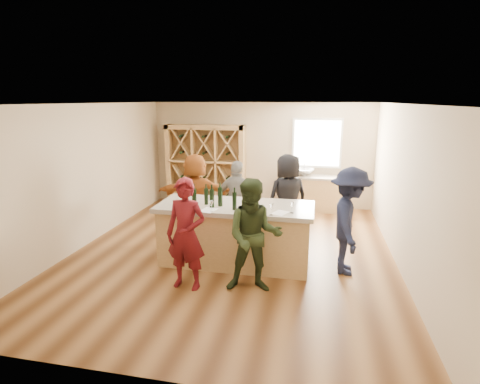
% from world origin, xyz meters
% --- Properties ---
extents(floor, '(6.00, 7.00, 0.10)m').
position_xyz_m(floor, '(0.00, 0.00, -0.05)').
color(floor, brown).
rests_on(floor, ground).
extents(ceiling, '(6.00, 7.00, 0.10)m').
position_xyz_m(ceiling, '(0.00, 0.00, 2.85)').
color(ceiling, white).
rests_on(ceiling, ground).
extents(wall_back, '(6.00, 0.10, 2.80)m').
position_xyz_m(wall_back, '(0.00, 3.55, 1.40)').
color(wall_back, '#C7B290').
rests_on(wall_back, ground).
extents(wall_front, '(6.00, 0.10, 2.80)m').
position_xyz_m(wall_front, '(0.00, -3.55, 1.40)').
color(wall_front, '#C7B290').
rests_on(wall_front, ground).
extents(wall_left, '(0.10, 7.00, 2.80)m').
position_xyz_m(wall_left, '(-3.05, 0.00, 1.40)').
color(wall_left, '#C7B290').
rests_on(wall_left, ground).
extents(wall_right, '(0.10, 7.00, 2.80)m').
position_xyz_m(wall_right, '(3.05, 0.00, 1.40)').
color(wall_right, '#C7B290').
rests_on(wall_right, ground).
extents(window_frame, '(1.30, 0.06, 1.30)m').
position_xyz_m(window_frame, '(1.50, 3.47, 1.75)').
color(window_frame, white).
rests_on(window_frame, wall_back).
extents(window_pane, '(1.18, 0.01, 1.18)m').
position_xyz_m(window_pane, '(1.50, 3.44, 1.75)').
color(window_pane, white).
rests_on(window_pane, wall_back).
extents(wine_rack, '(2.20, 0.45, 2.20)m').
position_xyz_m(wine_rack, '(-1.50, 3.27, 1.10)').
color(wine_rack, tan).
rests_on(wine_rack, floor).
extents(back_counter_base, '(1.60, 0.58, 0.86)m').
position_xyz_m(back_counter_base, '(1.40, 3.20, 0.43)').
color(back_counter_base, tan).
rests_on(back_counter_base, floor).
extents(back_counter_top, '(1.70, 0.62, 0.06)m').
position_xyz_m(back_counter_top, '(1.40, 3.20, 0.89)').
color(back_counter_top, '#A59987').
rests_on(back_counter_top, back_counter_base).
extents(sink, '(0.54, 0.54, 0.19)m').
position_xyz_m(sink, '(1.20, 3.20, 1.01)').
color(sink, silver).
rests_on(sink, back_counter_top).
extents(faucet, '(0.02, 0.02, 0.30)m').
position_xyz_m(faucet, '(1.20, 3.38, 1.07)').
color(faucet, silver).
rests_on(faucet, back_counter_top).
extents(tasting_counter_base, '(2.60, 1.00, 1.00)m').
position_xyz_m(tasting_counter_base, '(0.15, -0.44, 0.50)').
color(tasting_counter_base, tan).
rests_on(tasting_counter_base, floor).
extents(tasting_counter_top, '(2.72, 1.12, 0.08)m').
position_xyz_m(tasting_counter_top, '(0.15, -0.44, 1.04)').
color(tasting_counter_top, '#A59987').
rests_on(tasting_counter_top, tasting_counter_base).
extents(wine_bottle_a, '(0.08, 0.08, 0.32)m').
position_xyz_m(wine_bottle_a, '(-0.74, -0.56, 1.24)').
color(wine_bottle_a, black).
rests_on(wine_bottle_a, tasting_counter_top).
extents(wine_bottle_b, '(0.08, 0.08, 0.32)m').
position_xyz_m(wine_bottle_b, '(-0.51, -0.71, 1.24)').
color(wine_bottle_b, black).
rests_on(wine_bottle_b, tasting_counter_top).
extents(wine_bottle_c, '(0.09, 0.09, 0.29)m').
position_xyz_m(wine_bottle_c, '(-0.35, -0.53, 1.22)').
color(wine_bottle_c, black).
rests_on(wine_bottle_c, tasting_counter_top).
extents(wine_bottle_d, '(0.09, 0.09, 0.32)m').
position_xyz_m(wine_bottle_d, '(-0.20, -0.69, 1.24)').
color(wine_bottle_d, black).
rests_on(wine_bottle_d, tasting_counter_top).
extents(wine_bottle_e, '(0.09, 0.09, 0.33)m').
position_xyz_m(wine_bottle_e, '(-0.09, -0.58, 1.25)').
color(wine_bottle_e, black).
rests_on(wine_bottle_e, tasting_counter_top).
extents(wine_glass_a, '(0.09, 0.09, 0.19)m').
position_xyz_m(wine_glass_a, '(-0.14, -0.94, 1.17)').
color(wine_glass_a, white).
rests_on(wine_glass_a, tasting_counter_top).
extents(wine_glass_b, '(0.09, 0.09, 0.19)m').
position_xyz_m(wine_glass_b, '(0.38, -0.87, 1.18)').
color(wine_glass_b, white).
rests_on(wine_glass_b, tasting_counter_top).
extents(wine_glass_c, '(0.08, 0.08, 0.20)m').
position_xyz_m(wine_glass_c, '(0.84, -0.92, 1.18)').
color(wine_glass_c, white).
rests_on(wine_glass_c, tasting_counter_top).
extents(wine_glass_e, '(0.08, 0.08, 0.16)m').
position_xyz_m(wine_glass_e, '(1.15, -0.74, 1.16)').
color(wine_glass_e, white).
rests_on(wine_glass_e, tasting_counter_top).
extents(tasting_menu_a, '(0.28, 0.35, 0.00)m').
position_xyz_m(tasting_menu_a, '(-0.22, -0.86, 1.08)').
color(tasting_menu_a, white).
rests_on(tasting_menu_a, tasting_counter_top).
extents(tasting_menu_b, '(0.22, 0.29, 0.00)m').
position_xyz_m(tasting_menu_b, '(0.42, -0.81, 1.08)').
color(tasting_menu_b, white).
rests_on(tasting_menu_b, tasting_counter_top).
extents(tasting_menu_c, '(0.31, 0.35, 0.00)m').
position_xyz_m(tasting_menu_c, '(0.97, -0.78, 1.08)').
color(tasting_menu_c, white).
rests_on(tasting_menu_c, tasting_counter_top).
extents(person_near_left, '(0.68, 0.53, 1.75)m').
position_xyz_m(person_near_left, '(-0.39, -1.50, 0.87)').
color(person_near_left, '#590F14').
rests_on(person_near_left, floor).
extents(person_near_right, '(0.92, 0.59, 1.76)m').
position_xyz_m(person_near_right, '(0.64, -1.39, 0.88)').
color(person_near_right, '#263319').
rests_on(person_near_right, floor).
extents(person_server, '(0.57, 1.19, 1.82)m').
position_xyz_m(person_server, '(2.09, -0.46, 0.91)').
color(person_server, '#191E38').
rests_on(person_server, floor).
extents(person_far_mid, '(1.05, 0.65, 1.67)m').
position_xyz_m(person_far_mid, '(-0.05, 0.69, 0.83)').
color(person_far_mid, slate).
rests_on(person_far_mid, floor).
extents(person_far_right, '(1.06, 0.95, 1.82)m').
position_xyz_m(person_far_right, '(0.96, 0.86, 0.91)').
color(person_far_right, black).
rests_on(person_far_right, floor).
extents(person_far_left, '(1.74, 0.90, 1.78)m').
position_xyz_m(person_far_left, '(-0.99, 0.79, 0.89)').
color(person_far_left, '#994C19').
rests_on(person_far_left, floor).
extents(wine_bottle_f, '(0.07, 0.07, 0.30)m').
position_xyz_m(wine_bottle_f, '(0.20, -0.74, 1.23)').
color(wine_bottle_f, black).
rests_on(wine_bottle_f, tasting_counter_top).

